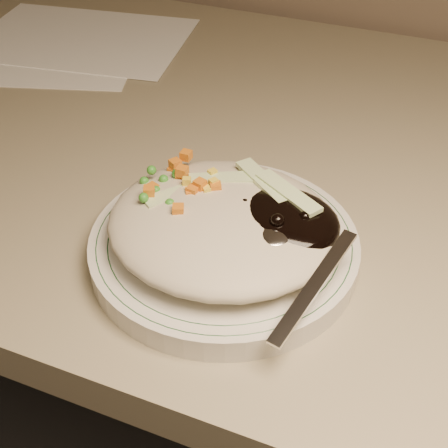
% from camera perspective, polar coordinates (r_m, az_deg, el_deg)
% --- Properties ---
extents(desk, '(1.40, 0.70, 0.74)m').
position_cam_1_polar(desk, '(0.81, 8.52, -5.68)').
color(desk, gray).
rests_on(desk, ground).
extents(plate, '(0.23, 0.23, 0.02)m').
position_cam_1_polar(plate, '(0.54, 0.00, -2.14)').
color(plate, silver).
rests_on(plate, desk).
extents(plate_rim, '(0.22, 0.22, 0.00)m').
position_cam_1_polar(plate_rim, '(0.53, 0.00, -1.33)').
color(plate_rim, '#144723').
rests_on(plate_rim, plate).
extents(meal, '(0.20, 0.19, 0.05)m').
position_cam_1_polar(meal, '(0.52, 0.41, 0.32)').
color(meal, '#B1A890').
rests_on(meal, plate).
extents(papers, '(0.38, 0.34, 0.00)m').
position_cam_1_polar(papers, '(0.95, -15.06, 15.55)').
color(papers, white).
rests_on(papers, desk).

